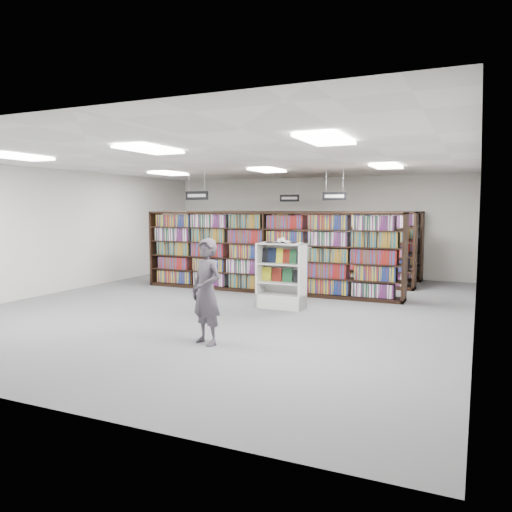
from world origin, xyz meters
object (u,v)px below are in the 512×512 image
at_px(open_book, 282,241).
at_px(shopper, 206,292).
at_px(bookshelf_row_near, 267,252).
at_px(endcap_display, 282,286).

distance_m(open_book, shopper, 3.30).
relative_size(bookshelf_row_near, endcap_display, 4.86).
height_order(bookshelf_row_near, open_book, bookshelf_row_near).
xyz_separation_m(bookshelf_row_near, endcap_display, (1.09, -1.73, -0.56)).
bearing_deg(open_book, shopper, -97.28).
bearing_deg(shopper, bookshelf_row_near, 123.47).
height_order(bookshelf_row_near, endcap_display, bookshelf_row_near).
distance_m(endcap_display, shopper, 3.28).
bearing_deg(endcap_display, open_book, -94.94).
bearing_deg(endcap_display, shopper, -90.48).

